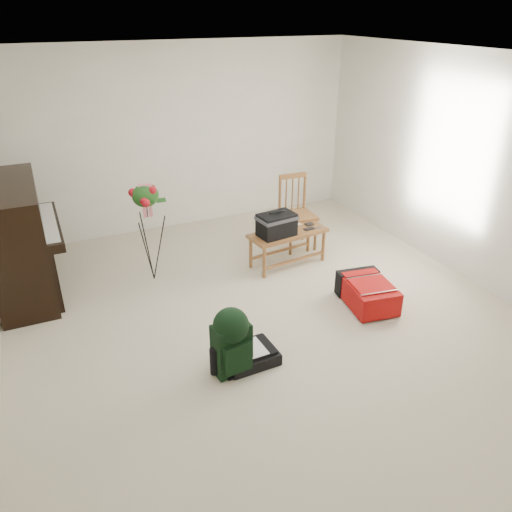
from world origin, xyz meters
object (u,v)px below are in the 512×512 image
piano (20,242)px  black_duffel (249,354)px  flower_stand (149,233)px  dining_chair (296,213)px  red_suitcase (365,291)px  green_backpack (231,338)px  bench (280,227)px

piano → black_duffel: 2.83m
piano → flower_stand: size_ratio=1.25×
dining_chair → flower_stand: flower_stand is taller
piano → red_suitcase: bearing=-28.5°
red_suitcase → green_backpack: bearing=-156.5°
black_duffel → green_backpack: (-0.19, -0.06, 0.28)m
bench → green_backpack: bearing=-135.3°
red_suitcase → flower_stand: bearing=151.4°
bench → green_backpack: size_ratio=1.59×
bench → flower_stand: (-1.48, 0.32, 0.06)m
piano → green_backpack: piano is taller
bench → dining_chair: (0.46, 0.42, -0.06)m
flower_stand → bench: bearing=2.3°
dining_chair → green_backpack: size_ratio=1.51×
black_duffel → flower_stand: size_ratio=0.40×
bench → green_backpack: (-1.27, -1.60, -0.18)m
dining_chair → black_duffel: 2.52m
black_duffel → green_backpack: size_ratio=0.76×
black_duffel → flower_stand: (-0.41, 1.86, 0.51)m
dining_chair → black_duffel: (-1.54, -1.96, -0.40)m
flower_stand → red_suitcase: bearing=-22.6°
flower_stand → piano: bearing=-178.5°
green_backpack → flower_stand: 1.95m
bench → flower_stand: size_ratio=0.84×
black_duffel → dining_chair: bearing=49.8°
piano → black_duffel: size_ratio=3.13×
green_backpack → bench: bearing=45.6°
piano → flower_stand: (1.33, -0.31, -0.01)m
piano → green_backpack: 2.73m
red_suitcase → black_duffel: bearing=-156.9°
dining_chair → green_backpack: dining_chair is taller
bench → dining_chair: dining_chair is taller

